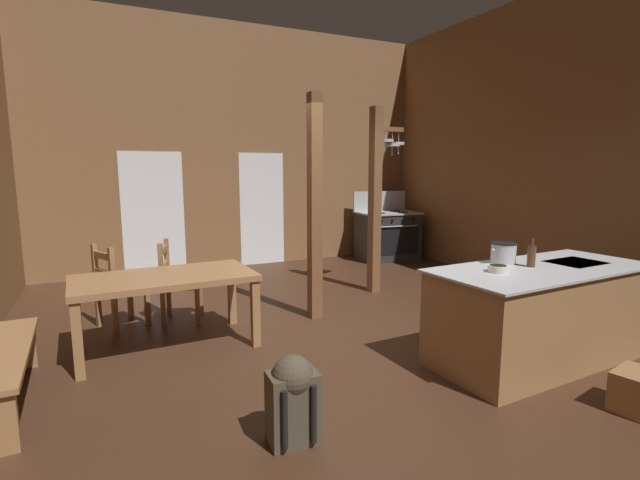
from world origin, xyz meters
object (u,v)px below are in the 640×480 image
kitchen_island (540,314)px  ladderback_chair_by_post (177,283)px  backpack (293,397)px  stove_range (387,235)px  stockpot_on_counter (503,253)px  bottle_tall_on_counter (531,256)px  mixing_bowl_on_counter (498,269)px  step_stool (637,388)px  ladderback_chair_near_window (117,288)px  dining_table (165,284)px  bench_along_left_wall (4,367)px

kitchen_island → ladderback_chair_by_post: (-2.86, 2.63, 0.01)m
backpack → stove_range: bearing=50.8°
ladderback_chair_by_post → stockpot_on_counter: bearing=-41.4°
stove_range → bottle_tall_on_counter: stove_range is taller
kitchen_island → stove_range: bearing=72.9°
stove_range → bottle_tall_on_counter: bearing=-108.4°
backpack → stockpot_on_counter: size_ratio=1.94×
backpack → bottle_tall_on_counter: bottle_tall_on_counter is taller
ladderback_chair_by_post → mixing_bowl_on_counter: ladderback_chair_by_post is taller
step_stool → ladderback_chair_near_window: bearing=132.8°
dining_table → backpack: dining_table is taller
step_stool → bench_along_left_wall: 4.71m
kitchen_island → step_stool: size_ratio=5.38×
bench_along_left_wall → backpack: bearing=-37.7°
step_stool → ladderback_chair_near_window: ladderback_chair_near_window is taller
ladderback_chair_near_window → stockpot_on_counter: (3.30, -2.38, 0.53)m
step_stool → dining_table: size_ratio=0.24×
kitchen_island → ladderback_chair_near_window: bearing=142.8°
stove_range → dining_table: size_ratio=0.76×
stove_range → kitchen_island: bearing=-107.1°
kitchen_island → bench_along_left_wall: bearing=165.4°
ladderback_chair_by_post → bottle_tall_on_counter: 3.81m
bench_along_left_wall → backpack: backpack is taller
ladderback_chair_near_window → stockpot_on_counter: stockpot_on_counter is taller
stockpot_on_counter → mixing_bowl_on_counter: size_ratio=1.80×
backpack → ladderback_chair_by_post: bearing=95.7°
ladderback_chair_by_post → bench_along_left_wall: 2.11m
dining_table → kitchen_island: bearing=-30.3°
stockpot_on_counter → step_stool: bearing=-86.9°
dining_table → mixing_bowl_on_counter: 3.13m
step_stool → mixing_bowl_on_counter: size_ratio=2.40×
ladderback_chair_near_window → mixing_bowl_on_counter: (2.97, -2.64, 0.46)m
kitchen_island → dining_table: 3.59m
ladderback_chair_near_window → kitchen_island: bearing=-37.2°
backpack → dining_table: bearing=104.1°
stockpot_on_counter → bottle_tall_on_counter: bottle_tall_on_counter is taller
ladderback_chair_near_window → stockpot_on_counter: 4.11m
dining_table → backpack: 2.14m
ladderback_chair_near_window → stockpot_on_counter: bearing=-35.8°
kitchen_island → ladderback_chair_by_post: ladderback_chair_by_post is taller
ladderback_chair_by_post → kitchen_island: bearing=-42.5°
stove_range → bench_along_left_wall: stove_range is taller
ladderback_chair_near_window → bench_along_left_wall: (-0.84, -1.53, -0.14)m
bench_along_left_wall → stockpot_on_counter: stockpot_on_counter is taller
bench_along_left_wall → mixing_bowl_on_counter: 4.01m
stove_range → step_stool: stove_range is taller
kitchen_island → stove_range: 4.89m
step_stool → ladderback_chair_by_post: size_ratio=0.43×
bench_along_left_wall → backpack: 2.24m
step_stool → stockpot_on_counter: bearing=93.1°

